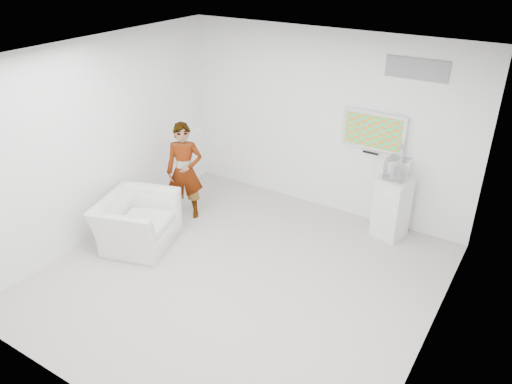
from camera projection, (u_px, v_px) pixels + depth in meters
room at (239, 180)px, 6.23m from camera, size 5.01×5.01×3.00m
tv at (374, 131)px, 7.64m from camera, size 1.00×0.08×0.60m
logo_decal at (417, 69)px, 6.97m from camera, size 0.90×0.02×0.30m
person at (185, 171)px, 8.07m from camera, size 0.71×0.64×1.63m
armchair at (137, 222)px, 7.51m from camera, size 1.30×1.40×0.75m
pedestal at (392, 207)px, 7.66m from camera, size 0.58×0.58×0.99m
floor_uplight at (386, 220)px, 7.99m from camera, size 0.26×0.26×0.31m
vitrine at (397, 169)px, 7.36m from camera, size 0.33×0.33×0.31m
console at (397, 172)px, 7.39m from camera, size 0.11×0.16×0.21m
wii_remote at (199, 130)px, 7.90m from camera, size 0.12×0.10×0.03m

